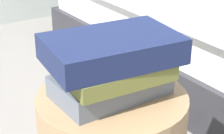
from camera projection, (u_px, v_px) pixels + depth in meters
book_slate at (112, 84)px, 0.97m from camera, size 0.27×0.17×0.05m
book_olive at (110, 68)px, 0.94m from camera, size 0.24×0.19×0.04m
book_navy at (112, 48)px, 0.93m from camera, size 0.31×0.21×0.06m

